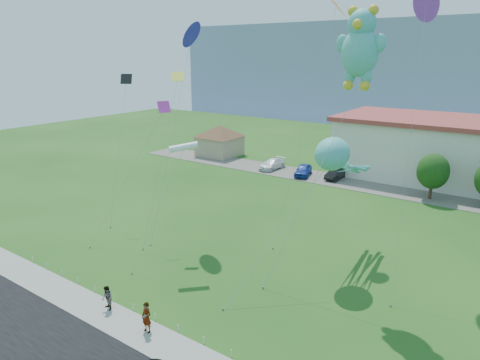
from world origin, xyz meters
name	(u,v)px	position (x,y,z in m)	size (l,w,h in m)	color
ground	(159,306)	(0.00, 0.00, 0.00)	(160.00, 160.00, 0.00)	#1C4914
sidewalk	(127,326)	(0.00, -2.75, 0.05)	(80.00, 2.50, 0.10)	gray
parking_strip	(350,183)	(0.00, 35.00, 0.03)	(70.00, 6.00, 0.06)	#59544C
hill_ridge	(465,69)	(0.00, 120.00, 12.50)	(160.00, 50.00, 25.00)	#7588A1
pavilion	(220,138)	(-24.00, 38.00, 3.02)	(9.20, 9.20, 5.00)	tan
rope_fence	(144,312)	(0.00, -1.30, 0.25)	(26.05, 0.05, 0.50)	white
tree_near	(433,171)	(10.00, 34.00, 3.39)	(3.60, 3.60, 5.47)	#3F2B19
pedestrian_left	(147,317)	(1.51, -2.44, 1.07)	(0.71, 0.47, 1.95)	gray
pedestrian_right	(107,298)	(-2.36, -2.28, 0.93)	(0.81, 0.63, 1.66)	gray
parked_car_white	(272,164)	(-12.14, 35.20, 0.79)	(2.04, 5.02, 1.46)	white
parked_car_blue	(303,170)	(-6.71, 34.54, 0.84)	(1.85, 4.60, 1.57)	#1B3898
parked_car_black	(336,173)	(-2.36, 35.71, 0.79)	(1.55, 4.43, 1.46)	black
octopus_kite	(338,160)	(6.76, 13.01, 8.47)	(4.22, 15.90, 10.41)	teal
teddy_bear_kite	(360,46)	(8.39, 11.56, 16.78)	(5.58, 6.78, 19.35)	teal
small_kite_pink	(155,124)	(-8.79, 9.03, 10.38)	(3.70, 7.57, 12.24)	#EB34B2
small_kite_orange	(334,11)	(2.93, 19.63, 19.84)	(2.08, 8.64, 21.09)	orange
small_kite_purple	(425,11)	(10.96, 17.30, 19.27)	(2.86, 9.38, 20.50)	#B437DE
small_kite_yellow	(173,99)	(-7.34, 9.94, 12.59)	(1.29, 5.91, 14.86)	yellow
small_kite_blue	(190,40)	(-8.03, 13.19, 17.52)	(1.80, 7.73, 18.65)	#2E23CB
small_kite_white	(183,148)	(-3.19, 6.45, 9.33)	(1.97, 5.75, 9.84)	white
small_kite_black	(124,97)	(-15.02, 11.06, 12.20)	(2.24, 5.34, 14.37)	black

